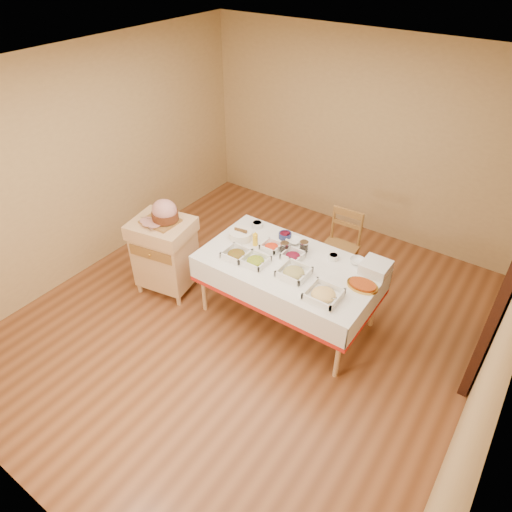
% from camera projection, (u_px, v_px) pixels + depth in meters
% --- Properties ---
extents(room_shell, '(5.00, 5.00, 5.00)m').
position_uv_depth(room_shell, '(247.00, 221.00, 4.26)').
color(room_shell, brown).
rests_on(room_shell, ground).
extents(dining_table, '(1.82, 1.02, 0.76)m').
position_uv_depth(dining_table, '(288.00, 275.00, 4.73)').
color(dining_table, '#E2B37C').
rests_on(dining_table, ground).
extents(butcher_cart, '(0.74, 0.65, 0.92)m').
position_uv_depth(butcher_cart, '(165.00, 252.00, 5.20)').
color(butcher_cart, '#E2B37C').
rests_on(butcher_cart, ground).
extents(dining_chair, '(0.42, 0.40, 0.90)m').
position_uv_depth(dining_chair, '(340.00, 246.00, 5.38)').
color(dining_chair, olive).
rests_on(dining_chair, ground).
extents(ham_on_board, '(0.40, 0.38, 0.27)m').
position_uv_depth(ham_on_board, '(164.00, 213.00, 4.90)').
color(ham_on_board, olive).
rests_on(ham_on_board, butcher_cart).
extents(serving_dish_a, '(0.25, 0.25, 0.11)m').
position_uv_depth(serving_dish_a, '(236.00, 254.00, 4.70)').
color(serving_dish_a, white).
rests_on(serving_dish_a, dining_table).
extents(serving_dish_b, '(0.24, 0.24, 0.10)m').
position_uv_depth(serving_dish_b, '(256.00, 261.00, 4.61)').
color(serving_dish_b, white).
rests_on(serving_dish_b, dining_table).
extents(serving_dish_c, '(0.28, 0.28, 0.11)m').
position_uv_depth(serving_dish_c, '(294.00, 272.00, 4.45)').
color(serving_dish_c, white).
rests_on(serving_dish_c, dining_table).
extents(serving_dish_d, '(0.30, 0.30, 0.11)m').
position_uv_depth(serving_dish_d, '(323.00, 294.00, 4.19)').
color(serving_dish_d, white).
rests_on(serving_dish_d, dining_table).
extents(serving_dish_e, '(0.21, 0.20, 0.09)m').
position_uv_depth(serving_dish_e, '(271.00, 247.00, 4.81)').
color(serving_dish_e, white).
rests_on(serving_dish_e, dining_table).
extents(serving_dish_f, '(0.21, 0.20, 0.10)m').
position_uv_depth(serving_dish_f, '(293.00, 256.00, 4.68)').
color(serving_dish_f, white).
rests_on(serving_dish_f, dining_table).
extents(small_bowl_left, '(0.13, 0.13, 0.06)m').
position_uv_depth(small_bowl_left, '(257.00, 224.00, 5.16)').
color(small_bowl_left, white).
rests_on(small_bowl_left, dining_table).
extents(small_bowl_mid, '(0.14, 0.14, 0.06)m').
position_uv_depth(small_bowl_mid, '(285.00, 235.00, 4.98)').
color(small_bowl_mid, navy).
rests_on(small_bowl_mid, dining_table).
extents(small_bowl_right, '(0.11, 0.11, 0.05)m').
position_uv_depth(small_bowl_right, '(333.00, 257.00, 4.67)').
color(small_bowl_right, white).
rests_on(small_bowl_right, dining_table).
extents(bowl_white_imported, '(0.17, 0.17, 0.04)m').
position_uv_depth(bowl_white_imported, '(294.00, 241.00, 4.92)').
color(bowl_white_imported, white).
rests_on(bowl_white_imported, dining_table).
extents(bowl_small_imported, '(0.20, 0.20, 0.05)m').
position_uv_depth(bowl_small_imported, '(357.00, 261.00, 4.62)').
color(bowl_small_imported, white).
rests_on(bowl_small_imported, dining_table).
extents(preserve_jar_left, '(0.09, 0.09, 0.12)m').
position_uv_depth(preserve_jar_left, '(285.00, 248.00, 4.75)').
color(preserve_jar_left, silver).
rests_on(preserve_jar_left, dining_table).
extents(preserve_jar_right, '(0.09, 0.09, 0.12)m').
position_uv_depth(preserve_jar_right, '(304.00, 247.00, 4.76)').
color(preserve_jar_right, silver).
rests_on(preserve_jar_right, dining_table).
extents(mustard_bottle, '(0.05, 0.05, 0.17)m').
position_uv_depth(mustard_bottle, '(255.00, 239.00, 4.84)').
color(mustard_bottle, yellow).
rests_on(mustard_bottle, dining_table).
extents(bread_basket, '(0.25, 0.25, 0.11)m').
position_uv_depth(bread_basket, '(241.00, 235.00, 4.96)').
color(bread_basket, white).
rests_on(bread_basket, dining_table).
extents(plate_stack, '(0.27, 0.27, 0.11)m').
position_uv_depth(plate_stack, '(376.00, 267.00, 4.48)').
color(plate_stack, white).
rests_on(plate_stack, dining_table).
extents(brass_platter, '(0.31, 0.22, 0.04)m').
position_uv_depth(brass_platter, '(362.00, 285.00, 4.32)').
color(brass_platter, gold).
rests_on(brass_platter, dining_table).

